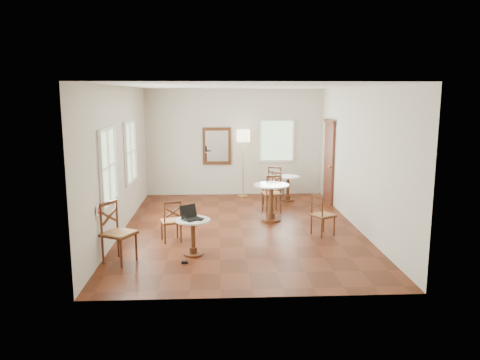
% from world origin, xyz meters
% --- Properties ---
extents(ground, '(7.00, 7.00, 0.00)m').
position_xyz_m(ground, '(0.00, 0.00, 0.00)').
color(ground, '#53200E').
rests_on(ground, ground).
extents(room_shell, '(5.02, 7.02, 3.01)m').
position_xyz_m(room_shell, '(-0.06, 0.27, 1.89)').
color(room_shell, beige).
rests_on(room_shell, ground).
extents(cafe_table_near, '(0.62, 0.62, 0.66)m').
position_xyz_m(cafe_table_near, '(-0.93, -1.66, 0.41)').
color(cafe_table_near, '#4D2713').
rests_on(cafe_table_near, ground).
extents(cafe_table_mid, '(0.80, 0.80, 0.84)m').
position_xyz_m(cafe_table_mid, '(0.72, 0.58, 0.52)').
color(cafe_table_mid, '#4D2713').
rests_on(cafe_table_mid, ground).
extents(cafe_table_back, '(0.64, 0.64, 0.67)m').
position_xyz_m(cafe_table_back, '(1.41, 2.60, 0.42)').
color(cafe_table_back, '#4D2713').
rests_on(cafe_table_back, ground).
extents(chair_near_a, '(0.48, 0.48, 0.83)m').
position_xyz_m(chair_near_a, '(-1.40, -0.85, 0.41)').
color(chair_near_a, '#4D2713').
rests_on(chair_near_a, ground).
extents(chair_near_b, '(0.65, 0.65, 1.04)m').
position_xyz_m(chair_near_b, '(-2.20, -1.95, 0.52)').
color(chair_near_b, '#4D2713').
rests_on(chair_near_b, ground).
extents(chair_mid_a, '(0.51, 0.51, 0.94)m').
position_xyz_m(chair_mid_a, '(0.83, 1.37, 0.47)').
color(chair_mid_a, '#4D2713').
rests_on(chair_mid_a, ground).
extents(chair_mid_b, '(0.54, 0.54, 0.87)m').
position_xyz_m(chair_mid_b, '(1.63, -0.60, 0.43)').
color(chair_mid_b, '#4D2713').
rests_on(chair_mid_b, ground).
extents(chair_back_a, '(0.54, 0.54, 0.90)m').
position_xyz_m(chair_back_a, '(1.13, 2.99, 0.45)').
color(chair_back_a, '#4D2713').
rests_on(chair_back_a, ground).
extents(chair_back_b, '(0.55, 0.55, 0.85)m').
position_xyz_m(chair_back_b, '(0.95, 2.16, 0.42)').
color(chair_back_b, '#4D2713').
rests_on(chair_back_b, ground).
extents(floor_lamp, '(0.37, 0.37, 1.88)m').
position_xyz_m(floor_lamp, '(0.23, 3.15, 1.59)').
color(floor_lamp, '#BF8C3F').
rests_on(floor_lamp, ground).
extents(laptop, '(0.44, 0.43, 0.24)m').
position_xyz_m(laptop, '(-0.97, -1.62, 0.72)').
color(laptop, black).
rests_on(laptop, cafe_table_near).
extents(mouse, '(0.11, 0.08, 0.04)m').
position_xyz_m(mouse, '(-0.80, -1.74, 0.68)').
color(mouse, black).
rests_on(mouse, cafe_table_near).
extents(navy_mug, '(0.13, 0.09, 0.10)m').
position_xyz_m(navy_mug, '(-1.05, -1.51, 0.71)').
color(navy_mug, '#0F1033').
rests_on(navy_mug, cafe_table_near).
extents(water_glass, '(0.06, 0.06, 0.10)m').
position_xyz_m(water_glass, '(-1.07, -1.78, 0.71)').
color(water_glass, white).
rests_on(water_glass, cafe_table_near).
extents(power_adapter, '(0.10, 0.06, 0.04)m').
position_xyz_m(power_adapter, '(-1.06, -2.09, 0.02)').
color(power_adapter, black).
rests_on(power_adapter, ground).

